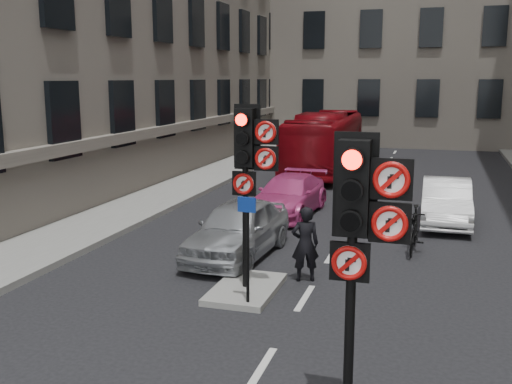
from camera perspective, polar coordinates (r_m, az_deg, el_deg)
The scene contains 11 objects.
pavement_left at distance 20.54m, azimuth -10.97°, elevation -0.89°, with size 3.00×50.00×0.16m, color gray.
centre_island at distance 12.03m, azimuth -0.98°, elevation -9.21°, with size 1.20×2.00×0.12m, color gray.
signal_near at distance 6.98m, azimuth 9.91°, elevation -2.59°, with size 0.91×0.40×3.58m.
signal_far at distance 11.37m, azimuth -0.62°, elevation 3.35°, with size 0.91×0.40×3.58m.
car_silver at distance 14.16m, azimuth -1.74°, elevation -3.52°, with size 1.59×3.96×1.35m, color #ADB1B5.
car_white at distance 18.25m, azimuth 17.66°, elevation -0.89°, with size 1.35×3.88×1.28m, color white.
car_pink at distance 18.53m, azimuth 3.13°, elevation -0.33°, with size 1.68×4.14×1.20m, color #C53980.
bus_red at distance 27.30m, azimuth 6.59°, elevation 4.75°, with size 2.23×9.53×2.65m, color maroon.
motorcycle at distance 15.10m, azimuth 14.82°, elevation -3.46°, with size 0.52×1.83×1.10m, color black.
motorcyclist at distance 12.49m, azimuth 4.71°, elevation -4.95°, with size 0.58×0.38×1.59m, color black.
info_sign at distance 10.80m, azimuth -0.82°, elevation -4.12°, with size 0.34×0.11×1.98m.
Camera 1 is at (2.28, -5.75, 4.18)m, focal length 42.00 mm.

